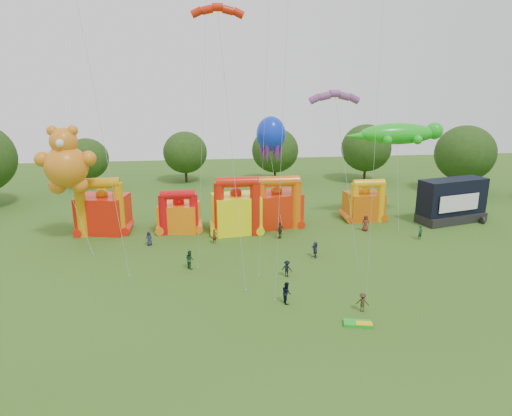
{
  "coord_description": "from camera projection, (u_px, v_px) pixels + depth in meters",
  "views": [
    {
      "loc": [
        -5.85,
        -25.31,
        17.49
      ],
      "look_at": [
        -0.27,
        18.0,
        5.31
      ],
      "focal_mm": 32.0,
      "sensor_mm": 36.0,
      "label": 1
    }
  ],
  "objects": [
    {
      "name": "spectator_6",
      "position": [
        366.0,
        223.0,
        54.93
      ],
      "size": [
        1.04,
        0.75,
        1.98
      ],
      "primitive_type": "imported",
      "rotation": [
        0.0,
        0.0,
        6.15
      ],
      "color": "maroon",
      "rests_on": "ground"
    },
    {
      "name": "diamond_kites",
      "position": [
        276.0,
        113.0,
        39.63
      ],
      "size": [
        16.6,
        14.6,
        33.85
      ],
      "color": "red",
      "rests_on": "ground"
    },
    {
      "name": "spectator_1",
      "position": [
        214.0,
        236.0,
        50.76
      ],
      "size": [
        0.71,
        0.66,
        1.63
      ],
      "primitive_type": "imported",
      "rotation": [
        0.0,
        0.0,
        0.62
      ],
      "color": "#582619",
      "rests_on": "ground"
    },
    {
      "name": "spectator_0",
      "position": [
        149.0,
        238.0,
        50.12
      ],
      "size": [
        0.9,
        0.72,
        1.6
      ],
      "primitive_type": "imported",
      "rotation": [
        0.0,
        0.0,
        -0.31
      ],
      "color": "#23273B",
      "rests_on": "ground"
    },
    {
      "name": "bouncy_castle_4",
      "position": [
        364.0,
        204.0,
        59.12
      ],
      "size": [
        4.9,
        4.09,
        5.61
      ],
      "color": "#D35B0B",
      "rests_on": "ground"
    },
    {
      "name": "folded_kite_bundle",
      "position": [
        358.0,
        323.0,
        33.82
      ],
      "size": [
        2.18,
        1.46,
        0.31
      ],
      "color": "green",
      "rests_on": "ground"
    },
    {
      "name": "ground",
      "position": [
        295.0,
        360.0,
        29.6
      ],
      "size": [
        160.0,
        160.0,
        0.0
      ],
      "primitive_type": "plane",
      "color": "#325A19",
      "rests_on": "ground"
    },
    {
      "name": "gecko_kite",
      "position": [
        398.0,
        156.0,
        56.87
      ],
      "size": [
        12.94,
        7.54,
        12.56
      ],
      "color": "green",
      "rests_on": "ground"
    },
    {
      "name": "tree_ring",
      "position": [
        278.0,
        268.0,
        28.35
      ],
      "size": [
        120.28,
        122.35,
        12.07
      ],
      "color": "#352314",
      "rests_on": "ground"
    },
    {
      "name": "spectator_8",
      "position": [
        287.0,
        293.0,
        37.06
      ],
      "size": [
        0.77,
        0.95,
        1.81
      ],
      "primitive_type": "imported",
      "rotation": [
        0.0,
        0.0,
        1.68
      ],
      "color": "black",
      "rests_on": "ground"
    },
    {
      "name": "bouncy_castle_1",
      "position": [
        179.0,
        215.0,
        54.67
      ],
      "size": [
        5.18,
        4.45,
        5.28
      ],
      "color": "orange",
      "rests_on": "ground"
    },
    {
      "name": "bouncy_castle_2",
      "position": [
        236.0,
        211.0,
        54.07
      ],
      "size": [
        5.89,
        4.99,
        7.01
      ],
      "color": "#FFF50D",
      "rests_on": "ground"
    },
    {
      "name": "parafoil_kites",
      "position": [
        176.0,
        143.0,
        40.92
      ],
      "size": [
        27.59,
        10.42,
        27.03
      ],
      "color": "red",
      "rests_on": "ground"
    },
    {
      "name": "octopus_kite",
      "position": [
        273.0,
        159.0,
        56.07
      ],
      "size": [
        3.63,
        7.26,
        13.45
      ],
      "color": "#0E2ED4",
      "rests_on": "ground"
    },
    {
      "name": "stage_trailer",
      "position": [
        452.0,
        201.0,
        58.24
      ],
      "size": [
        9.46,
        5.42,
        5.61
      ],
      "color": "black",
      "rests_on": "ground"
    },
    {
      "name": "spectator_3",
      "position": [
        287.0,
        269.0,
        42.11
      ],
      "size": [
        1.17,
        1.02,
        1.57
      ],
      "primitive_type": "imported",
      "rotation": [
        0.0,
        0.0,
        2.6
      ],
      "color": "black",
      "rests_on": "ground"
    },
    {
      "name": "spectator_9",
      "position": [
        363.0,
        302.0,
        35.71
      ],
      "size": [
        1.15,
        0.92,
        1.55
      ],
      "primitive_type": "imported",
      "rotation": [
        0.0,
        0.0,
        2.75
      ],
      "color": "#392E17",
      "rests_on": "ground"
    },
    {
      "name": "bouncy_castle_0",
      "position": [
        103.0,
        211.0,
        54.03
      ],
      "size": [
        6.26,
        5.45,
        6.91
      ],
      "color": "red",
      "rests_on": "ground"
    },
    {
      "name": "spectator_5",
      "position": [
        315.0,
        250.0,
        46.7
      ],
      "size": [
        0.54,
        1.56,
        1.67
      ],
      "primitive_type": "imported",
      "rotation": [
        0.0,
        0.0,
        4.68
      ],
      "color": "#2B2B48",
      "rests_on": "ground"
    },
    {
      "name": "spectator_2",
      "position": [
        190.0,
        259.0,
        43.91
      ],
      "size": [
        1.06,
        1.12,
        1.83
      ],
      "primitive_type": "imported",
      "rotation": [
        0.0,
        0.0,
        2.14
      ],
      "color": "#1C4625",
      "rests_on": "ground"
    },
    {
      "name": "teddy_bear_kite",
      "position": [
        72.0,
        186.0,
        48.87
      ],
      "size": [
        6.43,
        6.97,
        13.11
      ],
      "color": "orange",
      "rests_on": "ground"
    },
    {
      "name": "spectator_4",
      "position": [
        280.0,
        230.0,
        52.31
      ],
      "size": [
        1.19,
        1.05,
        1.93
      ],
      "primitive_type": "imported",
      "rotation": [
        0.0,
        0.0,
        3.78
      ],
      "color": "#3D3018",
      "rests_on": "ground"
    },
    {
      "name": "spectator_7",
      "position": [
        420.0,
        232.0,
        51.98
      ],
      "size": [
        0.74,
        0.65,
        1.71
      ],
      "primitive_type": "imported",
      "rotation": [
        0.0,
        0.0,
        0.48
      ],
      "color": "#1A412C",
      "rests_on": "ground"
    },
    {
      "name": "bouncy_castle_3",
      "position": [
        277.0,
        206.0,
        56.6
      ],
      "size": [
        6.4,
        5.59,
        6.59
      ],
      "color": "red",
      "rests_on": "ground"
    }
  ]
}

